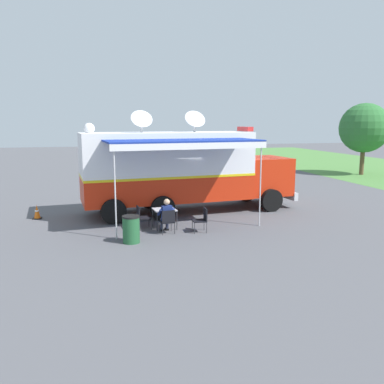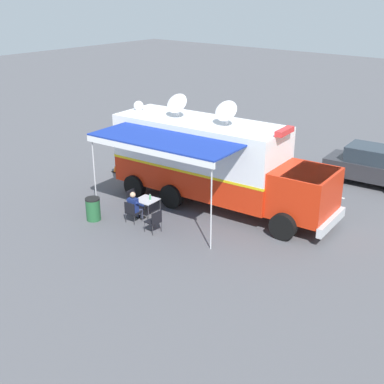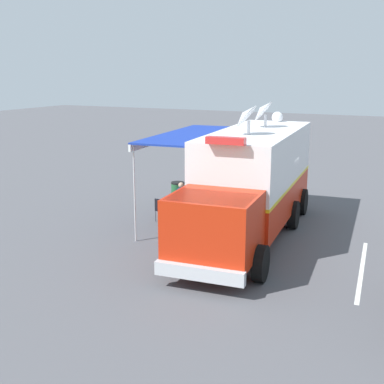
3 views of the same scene
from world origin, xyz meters
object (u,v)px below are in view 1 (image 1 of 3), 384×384
Objects in this scene: water_bottle at (167,206)px; folding_chair_at_table at (168,220)px; traffic_cone at (37,212)px; seated_responder at (166,215)px; car_behind_truck at (224,172)px; trash_bin at (131,229)px; folding_chair_beside_table at (142,215)px; folding_table at (164,211)px; command_truck at (184,168)px; folding_chair_spare_by_truck at (202,218)px.

water_bottle is 0.26× the size of folding_chair_at_table.
traffic_cone is (-2.70, -4.93, -0.55)m from water_bottle.
water_bottle is 0.73m from seated_responder.
car_behind_truck reaches higher than seated_responder.
trash_bin reaches higher than traffic_cone.
car_behind_truck is at bearing 145.38° from folding_chair_beside_table.
folding_table is at bearing 137.96° from trash_bin.
folding_chair_at_table is (0.88, -0.14, -0.32)m from water_bottle.
folding_chair_at_table reaches higher than traffic_cone.
folding_chair_spare_by_truck is at bearing -1.95° from command_truck.
folding_chair_at_table is at bearing -9.08° from water_bottle.
folding_chair_beside_table is (-0.89, -0.82, 0.00)m from folding_chair_at_table.
trash_bin reaches higher than folding_table.
water_bottle is 0.39× the size of traffic_cone.
traffic_cone is 0.13× the size of car_behind_truck.
folding_chair_beside_table is 0.20× the size of car_behind_truck.
seated_responder is (3.21, -1.39, -1.30)m from command_truck.
folding_chair_at_table is at bearing -28.67° from car_behind_truck.
traffic_cone is (-3.39, -4.78, -0.37)m from seated_responder.
folding_chair_spare_by_truck is (0.85, 1.22, -0.16)m from folding_table.
folding_chair_beside_table is 0.70× the size of seated_responder.
car_behind_truck is at bearing 150.80° from seated_responder.
folding_table is 0.87m from folding_chair_beside_table.
folding_chair_spare_by_truck is 0.70× the size of seated_responder.
traffic_cone is (-3.63, -6.05, -0.23)m from folding_chair_spare_by_truck.
trash_bin reaches higher than folding_chair_spare_by_truck.
trash_bin is at bearing -42.04° from folding_table.
folding_chair_at_table is 1.57m from trash_bin.
folding_chair_beside_table is at bearing 55.90° from traffic_cone.
folding_chair_at_table is 0.70× the size of seated_responder.
folding_chair_beside_table is 1.50× the size of traffic_cone.
trash_bin is (1.65, -0.55, -0.06)m from folding_chair_beside_table.
folding_table reaches higher than traffic_cone.
water_bottle is at bearing 89.45° from folding_chair_beside_table.
trash_bin is at bearing -75.01° from folding_chair_spare_by_truck.
trash_bin is (1.64, -1.51, -0.38)m from water_bottle.
trash_bin is at bearing -55.17° from seated_responder.
trash_bin is (0.70, -2.63, -0.06)m from folding_chair_spare_by_truck.
folding_table is 1.50m from folding_chair_spare_by_truck.
folding_chair_at_table and folding_chair_beside_table have the same top height.
car_behind_truck is at bearing 149.70° from water_bottle.
seated_responder is 1.66m from trash_bin.
command_truck is 11.10× the size of folding_chair_at_table.
water_bottle is (-0.08, 0.11, 0.16)m from folding_table.
folding_chair_spare_by_truck is 1.50× the size of traffic_cone.
car_behind_truck is (-9.80, 5.48, 0.23)m from seated_responder.
car_behind_truck is at bearing 151.33° from folding_chair_at_table.
car_behind_truck is at bearing 122.00° from traffic_cone.
folding_chair_at_table is at bearing 4.78° from seated_responder.
trash_bin is (4.15, -2.74, -1.49)m from command_truck.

